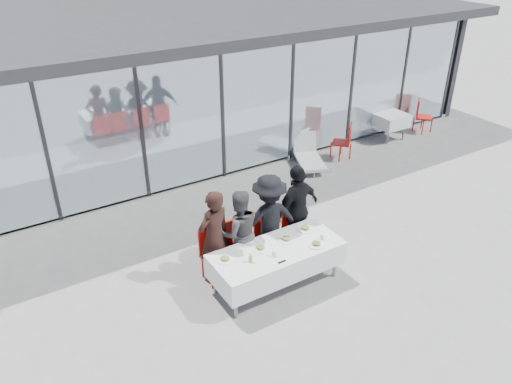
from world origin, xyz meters
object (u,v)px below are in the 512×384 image
Objects in this scene: plate_b at (260,248)px; plate_extra at (316,244)px; diner_c at (269,219)px; lounger at (308,155)px; diner_b at (239,232)px; diner_chair_a at (213,252)px; diner_d at (297,209)px; spare_chair_b at (345,140)px; plate_c at (286,239)px; juice_bottle at (251,258)px; diner_chair_b at (237,243)px; plate_d at (305,228)px; folded_eyeglasses at (282,262)px; diner_chair_c at (267,233)px; diner_chair_d at (295,224)px; plate_a at (225,259)px; spare_chair_a at (421,114)px; dining_table at (277,259)px; spare_table_right at (390,120)px.

plate_b is 1.00× the size of plate_extra.
lounger is at bearing -125.03° from diner_c.
diner_b is at bearing -141.78° from lounger.
diner_chair_a is 1.75m from diner_d.
spare_chair_b is at bearing 26.79° from diner_chair_a.
plate_c is 0.87m from juice_bottle.
diner_chair_b is 3.37× the size of plate_d.
plate_extra is 0.77m from folded_eyeglasses.
plate_d is 1.36m from juice_bottle.
diner_chair_c is 0.62m from diner_chair_d.
diner_d is 6.10× the size of plate_a.
plate_a reaches higher than lounger.
spare_chair_a is at bearing 23.86° from diner_chair_d.
plate_c is at bearing -135.05° from diner_chair_d.
diner_chair_d and spare_chair_a have the same top height.
diner_chair_a is 1.28m from plate_c.
diner_chair_c is at bearing 0.00° from diner_chair_b.
spare_chair_b is at bearing 41.01° from plate_d.
diner_chair_a and diner_chair_d have the same top height.
diner_c is at bearing -90.00° from diner_chair_c.
lounger is at bearing 37.66° from diner_chair_b.
juice_bottle is at bearing -73.24° from diner_chair_a.
plate_a is 0.65m from plate_b.
diner_d is at bearing -1.95° from diner_chair_a.
diner_chair_b is 4.68m from lounger.
spare_chair_b reaches higher than plate_d.
plate_d is 7.60m from spare_chair_a.
plate_a is at bearing 141.75° from juice_bottle.
spare_chair_b is at bearing -174.31° from spare_chair_a.
diner_chair_c is at bearing 180.00° from diner_chair_d.
plate_a and plate_d have the same top height.
diner_chair_a is 3.37× the size of plate_d.
diner_c reaches higher than spare_chair_b.
juice_bottle is at bearing -38.25° from plate_a.
dining_table is 7.81× the size of plate_extra.
diner_d is at bearing -168.48° from diner_c.
diner_c reaches higher than diner_b.
diner_b is (-0.34, 0.69, 0.26)m from dining_table.
plate_extra is 0.30× the size of spare_chair_b.
diner_chair_c is at bearing -78.48° from diner_c.
diner_chair_a is at bearing -153.21° from spare_chair_b.
diner_d is at bearing -150.50° from spare_table_right.
diner_chair_a is at bearing -13.37° from diner_d.
spare_table_right is at bearing 24.35° from diner_chair_b.
diner_c reaches higher than lounger.
spare_chair_a is (8.34, 2.93, 0.00)m from diner_chair_a.
plate_b is (-1.14, -0.55, -0.11)m from diner_d.
spare_chair_a and spare_chair_b have the same top height.
diner_d is 1.00m from plate_extra.
diner_chair_b is 1.13× the size of spare_table_right.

